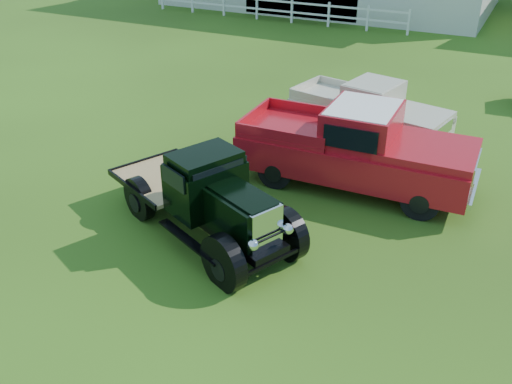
% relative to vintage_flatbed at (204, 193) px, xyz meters
% --- Properties ---
extents(ground, '(120.00, 120.00, 0.00)m').
position_rel_vintage_flatbed_xyz_m(ground, '(0.83, -0.86, -0.94)').
color(ground, '#2C3F13').
extents(fence_rail, '(14.20, 0.16, 1.20)m').
position_rel_vintage_flatbed_xyz_m(fence_rail, '(-7.17, 19.14, -0.34)').
color(fence_rail, white).
rests_on(fence_rail, ground).
extents(vintage_flatbed, '(5.11, 3.70, 1.89)m').
position_rel_vintage_flatbed_xyz_m(vintage_flatbed, '(0.00, 0.00, 0.00)').
color(vintage_flatbed, black).
rests_on(vintage_flatbed, ground).
extents(red_pickup, '(5.71, 2.30, 2.06)m').
position_rel_vintage_flatbed_xyz_m(red_pickup, '(2.13, 3.42, 0.09)').
color(red_pickup, '#AC121C').
rests_on(red_pickup, ground).
extents(white_pickup, '(4.84, 2.70, 1.68)m').
position_rel_vintage_flatbed_xyz_m(white_pickup, '(1.64, 6.24, -0.10)').
color(white_pickup, '#BCB59E').
rests_on(white_pickup, ground).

